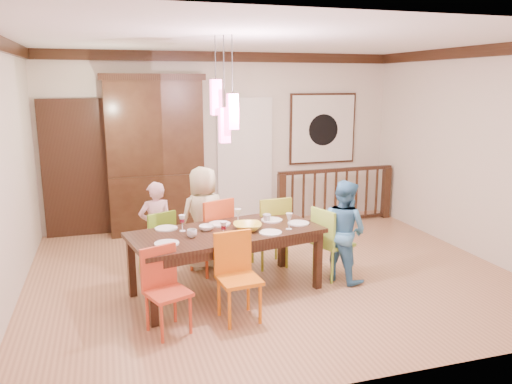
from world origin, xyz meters
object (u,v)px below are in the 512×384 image
object	(u,v)px
china_hutch	(155,155)
dining_table	(226,237)
person_end_right	(344,231)
chair_end_right	(333,238)
person_far_left	(156,227)
balustrade	(336,194)
person_far_mid	(204,218)
chair_far_left	(156,238)

from	to	relation	value
china_hutch	dining_table	bearing A→B (deg)	-79.46
dining_table	person_end_right	distance (m)	1.47
chair_end_right	person_end_right	size ratio (longest dim) A/B	0.71
dining_table	chair_end_right	distance (m)	1.40
person_far_left	balustrade	bearing A→B (deg)	-163.08
dining_table	person_far_mid	distance (m)	0.88
balustrade	person_far_left	world-z (taller)	person_far_left
person_end_right	chair_end_right	bearing A→B (deg)	8.60
person_far_mid	person_end_right	xyz separation A→B (m)	(1.56, -0.92, -0.05)
chair_end_right	person_far_mid	xyz separation A→B (m)	(-1.48, 0.80, 0.16)
dining_table	person_far_mid	xyz separation A→B (m)	(-0.09, 0.88, 0.01)
dining_table	balustrade	distance (m)	3.47
chair_far_left	person_far_mid	bearing A→B (deg)	163.16
chair_end_right	china_hutch	size ratio (longest dim) A/B	0.35
china_hutch	balustrade	world-z (taller)	china_hutch
dining_table	chair_far_left	world-z (taller)	chair_far_left
china_hutch	person_far_mid	size ratio (longest dim) A/B	1.88
chair_far_left	person_far_mid	world-z (taller)	person_far_mid
balustrade	person_far_mid	bearing A→B (deg)	-152.74
chair_end_right	balustrade	distance (m)	2.56
chair_end_right	person_far_left	bearing A→B (deg)	50.08
china_hutch	person_end_right	bearing A→B (deg)	-54.33
person_far_mid	china_hutch	bearing A→B (deg)	-90.88
chair_far_left	balustrade	world-z (taller)	balustrade
person_far_mid	chair_far_left	bearing A→B (deg)	-6.76
dining_table	person_end_right	size ratio (longest dim) A/B	1.83
china_hutch	person_end_right	world-z (taller)	china_hutch
balustrade	person_far_left	bearing A→B (deg)	-157.90
dining_table	china_hutch	bearing A→B (deg)	89.09
person_far_left	chair_far_left	bearing A→B (deg)	70.95
chair_far_left	person_end_right	size ratio (longest dim) A/B	0.67
balustrade	person_far_mid	xyz separation A→B (m)	(-2.62, -1.49, 0.18)
dining_table	person_far_mid	size ratio (longest dim) A/B	1.71
china_hutch	balustrade	distance (m)	3.15
chair_end_right	balustrade	xyz separation A→B (m)	(1.14, 2.29, -0.01)
person_end_right	china_hutch	bearing A→B (deg)	9.38
china_hutch	person_far_mid	distance (m)	1.98
dining_table	person_far_mid	world-z (taller)	person_far_mid
chair_end_right	china_hutch	bearing A→B (deg)	17.11
chair_end_right	chair_far_left	bearing A→B (deg)	52.49
person_far_left	china_hutch	bearing A→B (deg)	-103.85
chair_end_right	person_far_left	world-z (taller)	person_far_left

